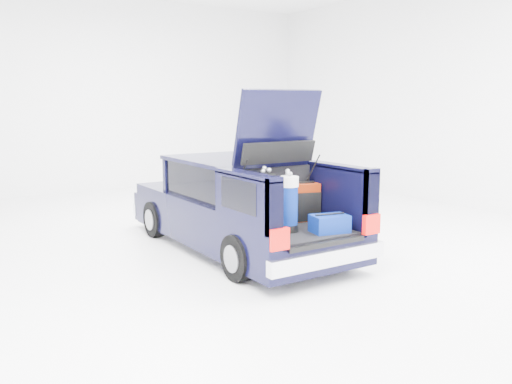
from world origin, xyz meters
TOP-DOWN VIEW (x-y plane):
  - ground at (0.00, 0.00)m, footprint 14.00×14.00m
  - car at (-0.00, 0.11)m, footprint 1.87×4.65m
  - red_suitcase at (0.50, -1.09)m, footprint 0.39×0.31m
  - black_golf_bag at (-0.32, -1.25)m, footprint 0.28×0.30m
  - blue_golf_bag at (-0.12, -1.49)m, footprint 0.32×0.32m
  - blue_duffel at (0.31, -1.82)m, footprint 0.54×0.41m

SIDE VIEW (x-z plane):
  - ground at x=0.00m, z-range 0.00..0.00m
  - car at x=0.00m, z-range -0.56..1.91m
  - blue_duffel at x=0.31m, z-range 0.59..0.84m
  - red_suitcase at x=0.50m, z-range 0.58..1.16m
  - blue_golf_bag at x=-0.12m, z-range 0.56..1.40m
  - black_golf_bag at x=-0.32m, z-range 0.56..1.41m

